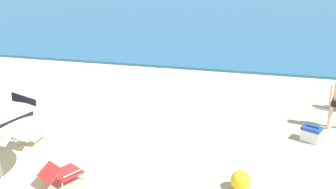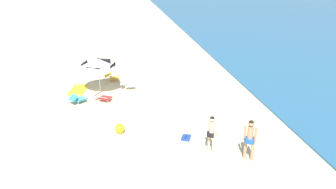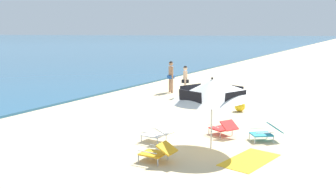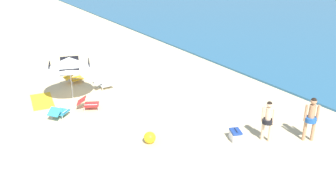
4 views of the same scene
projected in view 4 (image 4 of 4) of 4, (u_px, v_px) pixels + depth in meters
The scene contains 11 objects.
ground_plane at pixel (9, 165), 12.74m from camera, with size 800.00×800.00×0.00m, color #D1BA8E.
beach_umbrella_striped_main at pixel (69, 63), 16.84m from camera, with size 3.27×3.25×2.10m.
lounge_chair_under_umbrella at pixel (74, 78), 19.10m from camera, with size 0.60×0.91×0.52m.
lounge_chair_beside_umbrella at pixel (59, 112), 15.69m from camera, with size 0.93×1.03×0.53m.
lounge_chair_facing_sea at pixel (103, 84), 18.41m from camera, with size 0.62×0.92×0.51m.
lounge_chair_spare_folded at pixel (88, 103), 16.44m from camera, with size 0.91×1.03×0.53m.
person_standing_near_shore at pixel (311, 116), 13.78m from camera, with size 0.42×0.42×1.71m.
person_standing_beside at pixel (268, 118), 13.80m from camera, with size 0.44×0.39×1.57m.
cooler_box at pixel (235, 135), 14.10m from camera, with size 0.60×0.53×0.43m.
beach_ball at pixel (150, 138), 13.91m from camera, with size 0.44×0.44×0.44m, color yellow.
beach_towel at pixel (42, 101), 17.24m from camera, with size 0.90×1.80×0.01m, color gold.
Camera 4 is at (11.73, -1.99, 7.34)m, focal length 41.24 mm.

